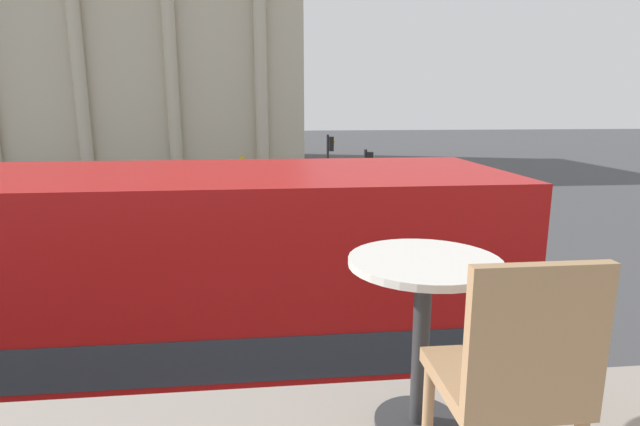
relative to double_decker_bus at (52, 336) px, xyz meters
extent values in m
cylinder|color=black|center=(3.79, 1.26, -1.85)|extent=(0.98, 0.22, 0.98)
cube|color=#B71414|center=(0.00, 0.00, -0.92)|extent=(10.38, 2.53, 1.87)
cube|color=#2D3842|center=(0.00, 0.00, 0.24)|extent=(10.17, 2.56, 0.45)
cube|color=#B71414|center=(0.00, 0.00, 1.18)|extent=(10.38, 2.53, 1.42)
cylinder|color=#2D2D30|center=(3.13, -3.81, 1.30)|extent=(0.36, 0.36, 0.02)
cylinder|color=#2D2D30|center=(3.13, -3.81, 1.65)|extent=(0.07, 0.07, 0.68)
cylinder|color=silver|center=(3.13, -3.81, 2.00)|extent=(0.60, 0.60, 0.03)
cylinder|color=#A87F56|center=(3.07, -4.10, 1.51)|extent=(0.04, 0.04, 0.44)
cylinder|color=#A87F56|center=(3.41, -4.10, 1.51)|extent=(0.04, 0.04, 0.44)
cube|color=#A87F56|center=(3.24, -4.27, 1.75)|extent=(0.40, 0.40, 0.05)
cube|color=#A87F56|center=(3.24, -4.45, 1.99)|extent=(0.40, 0.04, 0.42)
cube|color=beige|center=(-10.21, 39.40, 5.69)|extent=(31.08, 15.07, 16.06)
cylinder|color=beige|center=(-10.21, 31.42, 4.49)|extent=(0.90, 0.90, 13.65)
cylinder|color=beige|center=(-4.00, 31.42, 4.49)|extent=(0.90, 0.90, 13.65)
cylinder|color=beige|center=(2.22, 31.42, 4.49)|extent=(0.90, 0.90, 13.65)
cylinder|color=black|center=(-1.53, 5.81, -0.48)|extent=(0.12, 0.12, 3.72)
cube|color=black|center=(-1.35, 5.81, 0.93)|extent=(0.20, 0.24, 0.70)
sphere|color=green|center=(-1.24, 5.81, 1.08)|extent=(0.14, 0.14, 0.14)
cylinder|color=black|center=(6.26, 13.09, -0.68)|extent=(0.12, 0.12, 3.32)
cube|color=black|center=(6.44, 13.09, 0.53)|extent=(0.20, 0.24, 0.70)
sphere|color=green|center=(6.55, 13.09, 0.68)|extent=(0.14, 0.14, 0.14)
cylinder|color=black|center=(5.47, 18.50, -0.55)|extent=(0.12, 0.12, 3.58)
cube|color=black|center=(5.65, 18.50, 0.79)|extent=(0.20, 0.24, 0.70)
sphere|color=gold|center=(5.76, 18.50, 0.94)|extent=(0.14, 0.14, 0.14)
cylinder|color=#282B33|center=(0.53, 16.03, -1.92)|extent=(0.14, 0.14, 0.85)
cylinder|color=#282B33|center=(0.71, 16.03, -1.92)|extent=(0.14, 0.14, 0.85)
cylinder|color=#606638|center=(0.62, 16.03, -1.16)|extent=(0.32, 0.32, 0.67)
sphere|color=tan|center=(0.62, 16.03, -0.71)|extent=(0.23, 0.23, 0.23)
cylinder|color=#282B33|center=(13.04, 18.03, -1.91)|extent=(0.14, 0.14, 0.85)
cylinder|color=#282B33|center=(13.22, 18.03, -1.91)|extent=(0.14, 0.14, 0.85)
cylinder|color=black|center=(13.13, 18.03, -1.16)|extent=(0.32, 0.32, 0.67)
sphere|color=tan|center=(13.13, 18.03, -0.70)|extent=(0.23, 0.23, 0.23)
cylinder|color=#282B33|center=(9.80, 11.79, -1.91)|extent=(0.14, 0.14, 0.86)
cylinder|color=#282B33|center=(9.98, 11.79, -1.91)|extent=(0.14, 0.14, 0.86)
cylinder|color=#284799|center=(9.89, 11.79, -1.14)|extent=(0.32, 0.32, 0.68)
sphere|color=tan|center=(9.89, 11.79, -0.69)|extent=(0.23, 0.23, 0.23)
cylinder|color=#282B33|center=(0.67, 30.43, -1.95)|extent=(0.14, 0.14, 0.79)
cylinder|color=#282B33|center=(0.85, 30.43, -1.95)|extent=(0.14, 0.14, 0.79)
cylinder|color=yellow|center=(0.76, 30.43, -1.24)|extent=(0.32, 0.32, 0.62)
sphere|color=tan|center=(0.76, 30.43, -0.82)|extent=(0.21, 0.21, 0.21)
camera|label=1|loc=(2.53, -5.63, 2.60)|focal=28.00mm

